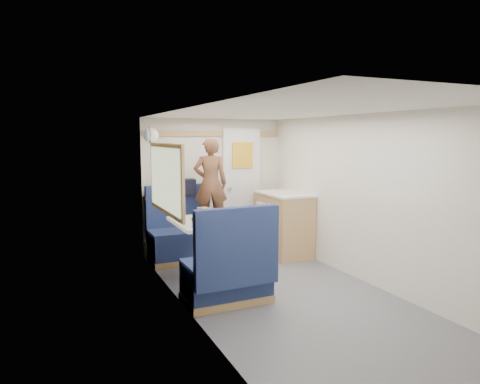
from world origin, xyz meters
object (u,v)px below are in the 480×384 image
dome_light (151,135)px  tray (227,224)px  dinette_table (201,233)px  bench_far (181,239)px  tumbler_left (194,222)px  wine_glass (201,212)px  beer_glass (213,213)px  cheese_block (221,221)px  galley_counter (283,223)px  person (211,183)px  bread_loaf (205,212)px  bench_near (229,275)px  duffel_bag (179,187)px  pepper_grinder (206,216)px  salt_grinder (195,217)px  orange_fruit (224,218)px

dome_light → tray: 1.68m
dinette_table → tray: 0.43m
bench_far → tumbler_left: size_ratio=10.31×
wine_glass → beer_glass: (0.25, 0.25, -0.08)m
wine_glass → beer_glass: 0.36m
dome_light → cheese_block: size_ratio=1.91×
bench_far → tumbler_left: 1.25m
galley_counter → beer_glass: 1.33m
person → beer_glass: bearing=89.3°
bread_loaf → dinette_table: bearing=-117.7°
dinette_table → dome_light: bearing=114.6°
dinette_table → tumbler_left: tumbler_left is taller
bench_far → bench_near: bearing=-90.0°
wine_glass → tray: bearing=-51.1°
tray → tumbler_left: tumbler_left is taller
duffel_bag → pepper_grinder: bearing=-80.4°
bench_far → wine_glass: 1.07m
tray → beer_glass: beer_glass is taller
dome_light → pepper_grinder: (0.46, -0.84, -0.98)m
bread_loaf → salt_grinder: bearing=-131.3°
bench_far → bread_loaf: bench_far is taller
dome_light → beer_glass: 1.34m
cheese_block → wine_glass: (-0.17, 0.21, 0.09)m
tray → bread_loaf: bread_loaf is taller
beer_glass → tumbler_left: bearing=-131.3°
person → tray: 1.13m
bench_near → cheese_block: bench_near is taller
bench_far → cheese_block: bearing=-82.3°
galley_counter → tumbler_left: (-1.65, -0.83, 0.30)m
beer_glass → salt_grinder: (-0.28, -0.12, -0.00)m
person → bread_loaf: person is taller
bench_far → tumbler_left: bench_far is taller
cheese_block → bench_near: bearing=-104.2°
tray → dome_light: bearing=116.6°
duffel_bag → tray: bearing=-75.4°
person → cheese_block: (-0.24, -0.98, -0.33)m
orange_fruit → beer_glass: (0.00, 0.39, -0.00)m
dinette_table → wine_glass: size_ratio=5.48×
bench_near → tumbler_left: size_ratio=10.31×
bench_near → orange_fruit: bearing=71.2°
bench_far → pepper_grinder: bench_far is taller
duffel_bag → galley_counter: bearing=-13.3°
beer_glass → orange_fruit: bearing=-90.0°
pepper_grinder → bread_loaf: (0.09, 0.30, -0.00)m
galley_counter → person: (-1.07, 0.17, 0.62)m
tray → tumbler_left: 0.40m
duffel_bag → pepper_grinder: (0.02, -1.11, -0.24)m
tumbler_left → salt_grinder: (0.13, 0.34, -0.01)m
tumbler_left → pepper_grinder: 0.38m
beer_glass → pepper_grinder: (-0.15, -0.18, 0.00)m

